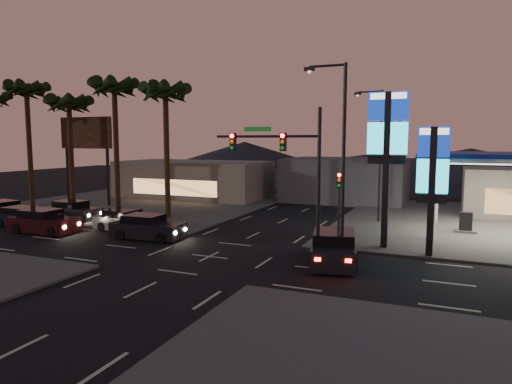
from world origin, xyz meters
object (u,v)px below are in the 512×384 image
at_px(pylon_sign_short, 433,171).
at_px(car_lane_a_front, 147,228).
at_px(pylon_sign_tall, 387,138).
at_px(car_lane_a_rear, 23,217).
at_px(traffic_signal_mast, 288,160).
at_px(car_lane_a_mid, 44,222).
at_px(car_lane_b_mid, 73,211).
at_px(car_lane_b_rear, 4,211).
at_px(suv_station, 334,248).
at_px(car_lane_b_front, 125,221).

distance_m(pylon_sign_short, car_lane_a_front, 17.44).
bearing_deg(pylon_sign_tall, car_lane_a_rear, -173.04).
relative_size(pylon_sign_tall, traffic_signal_mast, 1.12).
relative_size(car_lane_a_mid, car_lane_b_mid, 1.04).
height_order(car_lane_a_front, car_lane_b_rear, car_lane_a_front).
distance_m(car_lane_a_rear, car_lane_b_rear, 4.16).
height_order(pylon_sign_tall, car_lane_a_front, pylon_sign_tall).
height_order(traffic_signal_mast, car_lane_a_front, traffic_signal_mast).
xyz_separation_m(car_lane_a_mid, suv_station, (20.08, 0.03, 0.06)).
bearing_deg(pylon_sign_short, car_lane_b_rear, -178.95).
relative_size(car_lane_a_front, car_lane_b_mid, 1.01).
distance_m(car_lane_b_rear, suv_station, 27.34).
height_order(car_lane_b_front, car_lane_b_mid, car_lane_b_mid).
bearing_deg(pylon_sign_tall, suv_station, -115.41).
xyz_separation_m(car_lane_a_front, car_lane_b_rear, (-14.83, 1.44, -0.02)).
bearing_deg(car_lane_a_front, car_lane_a_rear, -179.66).
relative_size(pylon_sign_short, car_lane_b_mid, 1.46).
bearing_deg(car_lane_a_front, suv_station, -5.28).
bearing_deg(pylon_sign_tall, car_lane_b_mid, 179.05).
relative_size(pylon_sign_short, traffic_signal_mast, 0.88).
distance_m(traffic_signal_mast, car_lane_b_rear, 24.94).
height_order(car_lane_b_mid, car_lane_b_rear, car_lane_b_mid).
xyz_separation_m(pylon_sign_tall, suv_station, (-1.98, -4.17, -5.60)).
bearing_deg(suv_station, car_lane_a_mid, -179.92).
bearing_deg(pylon_sign_tall, car_lane_a_mid, -169.22).
relative_size(car_lane_b_rear, suv_station, 0.87).
bearing_deg(suv_station, car_lane_b_mid, 168.26).
xyz_separation_m(pylon_sign_tall, traffic_signal_mast, (-4.74, -3.51, -1.17)).
bearing_deg(car_lane_b_front, traffic_signal_mast, -9.18).
height_order(car_lane_a_front, car_lane_b_mid, car_lane_a_front).
bearing_deg(car_lane_a_mid, car_lane_a_front, 8.67).
bearing_deg(pylon_sign_short, pylon_sign_tall, 158.20).
relative_size(pylon_sign_tall, car_lane_b_front, 1.95).
distance_m(car_lane_a_front, suv_station, 12.44).
bearing_deg(traffic_signal_mast, pylon_sign_short, 19.13).
height_order(pylon_sign_short, suv_station, pylon_sign_short).
height_order(pylon_sign_short, car_lane_a_rear, pylon_sign_short).
bearing_deg(car_lane_a_mid, car_lane_b_rear, 159.85).
height_order(car_lane_b_front, suv_station, suv_station).
xyz_separation_m(car_lane_b_front, car_lane_b_mid, (-6.57, 1.86, 0.02)).
relative_size(car_lane_a_front, car_lane_a_rear, 1.10).
xyz_separation_m(car_lane_b_rear, suv_station, (27.21, -2.59, 0.10)).
height_order(traffic_signal_mast, suv_station, traffic_signal_mast).
height_order(traffic_signal_mast, car_lane_a_mid, traffic_signal_mast).
xyz_separation_m(pylon_sign_short, car_lane_a_rear, (-27.82, -2.09, -3.99)).
relative_size(car_lane_a_rear, car_lane_b_mid, 0.93).
bearing_deg(pylon_sign_tall, pylon_sign_short, -21.80).
bearing_deg(car_lane_b_front, car_lane_a_rear, -168.44).
distance_m(pylon_sign_tall, car_lane_b_front, 18.36).
bearing_deg(car_lane_b_rear, car_lane_a_front, -5.56).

